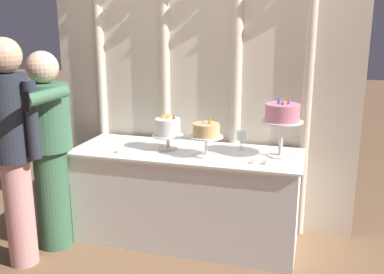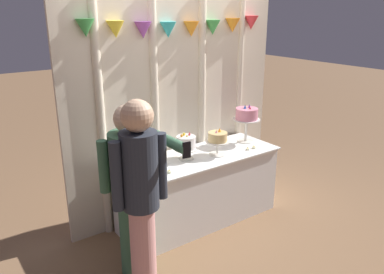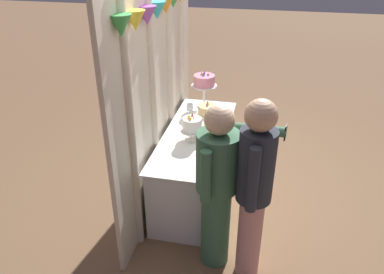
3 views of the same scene
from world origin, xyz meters
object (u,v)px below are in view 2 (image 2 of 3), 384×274
at_px(wine_glass, 219,135).
at_px(tealight_far_left, 169,172).
at_px(cake_display_leftmost, 186,144).
at_px(cake_display_rightmost, 247,116).
at_px(cake_table, 199,188).
at_px(cake_display_center, 218,139).
at_px(tealight_near_right, 254,147).
at_px(tealight_near_left, 248,149).
at_px(guest_girl_blue_dress, 132,186).
at_px(guest_man_dark_suit, 141,191).

relative_size(wine_glass, tealight_far_left, 3.89).
distance_m(cake_display_leftmost, wine_glass, 0.58).
relative_size(cake_display_rightmost, wine_glass, 2.98).
relative_size(cake_table, tealight_far_left, 46.47).
height_order(cake_table, cake_display_center, cake_display_center).
relative_size(cake_display_leftmost, tealight_near_right, 6.35).
relative_size(cake_display_center, tealight_near_right, 6.61).
bearing_deg(cake_table, cake_display_rightmost, 4.11).
distance_m(wine_glass, tealight_near_left, 0.37).
height_order(tealight_near_left, guest_girl_blue_dress, guest_girl_blue_dress).
distance_m(cake_display_rightmost, tealight_far_left, 1.26).
distance_m(tealight_far_left, guest_girl_blue_dress, 0.52).
xyz_separation_m(cake_table, tealight_near_right, (0.63, -0.17, 0.39)).
bearing_deg(cake_table, cake_display_leftmost, 176.03).
distance_m(cake_table, guest_girl_blue_dress, 1.14).
relative_size(cake_display_leftmost, wine_glass, 1.90).
distance_m(cake_display_rightmost, guest_girl_blue_dress, 1.76).
height_order(wine_glass, tealight_near_right, wine_glass).
bearing_deg(cake_display_rightmost, tealight_far_left, -168.59).
distance_m(cake_display_center, tealight_near_right, 0.49).
height_order(cake_display_leftmost, wine_glass, cake_display_leftmost).
bearing_deg(wine_glass, cake_display_rightmost, -18.86).
relative_size(wine_glass, tealight_near_right, 3.34).
distance_m(cake_display_rightmost, tealight_near_left, 0.41).
bearing_deg(cake_display_center, tealight_near_left, -12.55).
height_order(cake_table, guest_girl_blue_dress, guest_girl_blue_dress).
bearing_deg(tealight_far_left, cake_display_center, 8.89).
bearing_deg(wine_glass, tealight_near_left, -66.62).
height_order(cake_display_leftmost, tealight_near_left, cake_display_leftmost).
relative_size(cake_table, wine_glass, 11.94).
bearing_deg(tealight_near_right, cake_table, 164.51).
bearing_deg(guest_girl_blue_dress, tealight_far_left, 21.28).
bearing_deg(tealight_far_left, cake_display_rightmost, 11.41).
distance_m(cake_display_leftmost, tealight_near_left, 0.74).
relative_size(tealight_far_left, tealight_near_right, 0.86).
bearing_deg(wine_glass, guest_man_dark_suit, -150.15).
bearing_deg(cake_table, tealight_near_left, -17.30).
distance_m(cake_table, tealight_near_left, 0.68).
height_order(cake_display_center, guest_man_dark_suit, guest_man_dark_suit).
distance_m(wine_glass, tealight_near_right, 0.42).
bearing_deg(wine_glass, cake_display_leftmost, -165.13).
bearing_deg(cake_display_rightmost, wine_glass, 161.14).
relative_size(cake_display_center, tealight_near_left, 6.75).
xyz_separation_m(wine_glass, tealight_near_left, (0.14, -0.33, -0.10)).
height_order(cake_display_leftmost, tealight_near_right, cake_display_leftmost).
xyz_separation_m(cake_display_rightmost, wine_glass, (-0.31, 0.11, -0.20)).
height_order(cake_display_leftmost, guest_man_dark_suit, guest_man_dark_suit).
bearing_deg(tealight_far_left, wine_glass, 21.47).
bearing_deg(cake_display_leftmost, guest_man_dark_suit, -142.58).
height_order(cake_display_center, tealight_far_left, cake_display_center).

